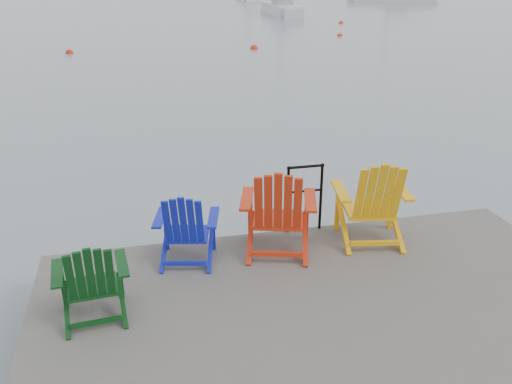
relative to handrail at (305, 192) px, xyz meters
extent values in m
cube|color=#2A2825|center=(-0.25, -2.45, -0.64)|extent=(6.00, 5.00, 0.20)
cylinder|color=black|center=(-2.95, -0.25, -1.34)|extent=(0.26, 0.26, 1.20)
cylinder|color=black|center=(-0.25, -0.25, -1.34)|extent=(0.26, 0.26, 1.20)
cylinder|color=black|center=(2.45, -0.25, -1.34)|extent=(0.26, 0.26, 1.20)
cylinder|color=black|center=(-0.22, 0.00, -0.09)|extent=(0.04, 0.04, 0.90)
cylinder|color=black|center=(0.22, 0.00, -0.09)|extent=(0.04, 0.04, 0.90)
cylinder|color=black|center=(0.00, 0.00, 0.34)|extent=(0.48, 0.04, 0.04)
cylinder|color=black|center=(0.00, 0.00, 0.01)|extent=(0.44, 0.03, 0.03)
cube|color=#093310|center=(-2.57, -1.24, -0.25)|extent=(0.51, 0.46, 0.03)
cube|color=#093310|center=(-2.87, -1.09, -0.29)|extent=(0.05, 0.05, 0.50)
cube|color=#093310|center=(-2.31, -1.04, -0.29)|extent=(0.05, 0.05, 0.50)
cube|color=#093310|center=(-2.87, -1.28, -0.03)|extent=(0.15, 0.55, 0.02)
cube|color=#093310|center=(-2.27, -1.23, -0.03)|extent=(0.15, 0.55, 0.02)
cube|color=#093310|center=(-2.55, -1.53, 0.04)|extent=(0.45, 0.26, 0.61)
cube|color=#101BA9|center=(-1.54, -0.35, -0.25)|extent=(0.56, 0.52, 0.04)
cube|color=#101BA9|center=(-1.77, -0.11, -0.29)|extent=(0.05, 0.05, 0.51)
cube|color=#101BA9|center=(-1.22, -0.24, -0.29)|extent=(0.05, 0.05, 0.51)
cube|color=#101BA9|center=(-1.84, -0.30, -0.02)|extent=(0.23, 0.56, 0.02)
cube|color=#101BA9|center=(-1.24, -0.44, -0.02)|extent=(0.23, 0.56, 0.02)
cube|color=#101BA9|center=(-1.60, -0.64, 0.05)|extent=(0.49, 0.33, 0.62)
cube|color=red|center=(-0.44, -0.35, -0.18)|extent=(0.71, 0.67, 0.04)
cube|color=red|center=(-0.72, -0.04, -0.23)|extent=(0.07, 0.07, 0.62)
cube|color=red|center=(-0.05, -0.24, -0.23)|extent=(0.07, 0.07, 0.62)
cube|color=red|center=(-0.81, -0.27, 0.10)|extent=(0.32, 0.69, 0.03)
cube|color=red|center=(-0.09, -0.48, 0.10)|extent=(0.32, 0.69, 0.03)
cube|color=red|center=(-0.54, -0.70, 0.19)|extent=(0.60, 0.43, 0.76)
cube|color=#E5A10C|center=(0.74, -0.35, -0.18)|extent=(0.68, 0.62, 0.04)
cube|color=#E5A10C|center=(0.43, -0.07, -0.23)|extent=(0.06, 0.06, 0.62)
cube|color=#E5A10C|center=(1.12, -0.20, -0.23)|extent=(0.06, 0.06, 0.62)
cube|color=#E5A10C|center=(0.36, -0.30, 0.10)|extent=(0.25, 0.69, 0.03)
cube|color=#E5A10C|center=(1.10, -0.44, 0.10)|extent=(0.25, 0.69, 0.03)
cube|color=#E5A10C|center=(0.67, -0.71, 0.19)|extent=(0.59, 0.38, 0.76)
cube|color=silver|center=(9.96, 36.74, -0.79)|extent=(2.15, 7.09, 1.10)
cube|color=#9E9EA3|center=(9.94, 36.39, -0.09)|extent=(1.37, 2.16, 0.55)
cube|color=silver|center=(24.81, 47.69, -0.79)|extent=(7.74, 5.40, 1.10)
sphere|color=red|center=(3.81, 19.34, -1.04)|extent=(0.39, 0.39, 0.39)
sphere|color=red|center=(-4.54, 19.90, -1.04)|extent=(0.35, 0.35, 0.35)
sphere|color=#BA3A0A|center=(9.51, 23.03, -1.04)|extent=(0.33, 0.33, 0.33)
sphere|color=red|center=(12.09, 29.42, -1.04)|extent=(0.33, 0.33, 0.33)
camera|label=1|loc=(-2.04, -6.01, 2.67)|focal=38.00mm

